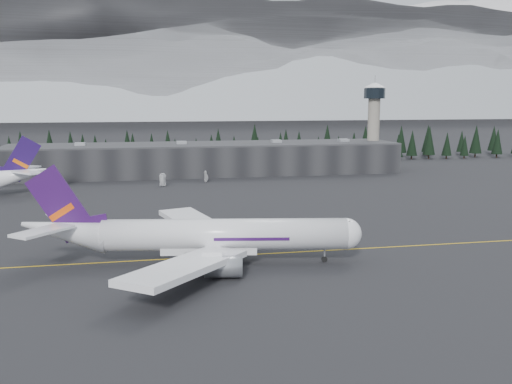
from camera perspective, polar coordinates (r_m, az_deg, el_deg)
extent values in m
plane|color=black|center=(117.49, 1.94, -5.88)|extent=(1400.00, 1400.00, 0.00)
cube|color=gold|center=(115.61, 2.17, -6.13)|extent=(400.00, 0.40, 0.02)
cube|color=black|center=(238.07, -5.02, 3.27)|extent=(160.00, 30.00, 12.00)
cube|color=#333335|center=(237.50, -5.04, 4.78)|extent=(160.00, 30.00, 0.60)
cylinder|color=gray|center=(259.39, 11.65, 5.82)|extent=(5.20, 5.20, 32.00)
cylinder|color=black|center=(258.99, 11.78, 9.63)|extent=(9.20, 9.20, 4.50)
cone|color=silver|center=(259.04, 11.80, 10.40)|extent=(10.00, 10.00, 2.00)
cube|color=black|center=(274.57, -5.90, 4.37)|extent=(360.00, 20.00, 15.00)
cylinder|color=white|center=(107.80, -3.12, -4.27)|extent=(46.21, 13.67, 5.98)
sphere|color=white|center=(109.63, 8.98, -4.14)|extent=(5.98, 5.98, 5.98)
cone|color=white|center=(112.43, -18.58, -3.71)|extent=(17.52, 8.73, 8.66)
cube|color=white|center=(123.49, -5.72, -3.31)|extent=(16.32, 29.02, 2.56)
cylinder|color=#97999F|center=(118.27, -2.99, -4.69)|extent=(7.03, 4.83, 3.79)
cube|color=white|center=(93.67, -7.04, -7.43)|extent=(23.41, 26.97, 2.56)
cylinder|color=#97999F|center=(99.04, -3.25, -7.47)|extent=(7.03, 4.83, 3.79)
cube|color=#31104C|center=(111.59, -18.96, -1.16)|extent=(12.53, 2.63, 14.85)
cube|color=#E04B0D|center=(111.79, -18.82, -1.91)|extent=(4.89, 1.37, 3.66)
cube|color=white|center=(118.31, -18.71, -2.40)|extent=(8.00, 11.84, 0.50)
cube|color=white|center=(107.19, -20.56, -3.67)|extent=(10.46, 11.30, 0.50)
cylinder|color=black|center=(109.96, 6.87, -6.20)|extent=(0.50, 0.50, 2.99)
cylinder|color=black|center=(113.52, -6.59, -5.70)|extent=(0.50, 0.50, 2.99)
cylinder|color=black|center=(104.91, -7.01, -6.96)|extent=(0.50, 0.50, 2.99)
cone|color=white|center=(199.86, -22.50, 1.60)|extent=(17.89, 9.23, 8.81)
cube|color=#23104B|center=(199.30, -22.45, 3.08)|extent=(12.71, 2.96, 15.11)
cube|color=#E75F0D|center=(199.45, -22.48, 2.65)|extent=(4.96, 1.50, 3.72)
cube|color=white|center=(193.65, -21.92, 1.84)|extent=(10.77, 11.41, 0.51)
cube|color=white|center=(205.75, -21.97, 2.23)|extent=(7.94, 12.04, 0.51)
imported|color=white|center=(205.52, -9.32, 0.74)|extent=(3.48, 5.19, 1.32)
imported|color=silver|center=(214.03, -5.00, 1.18)|extent=(4.38, 1.77, 1.49)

